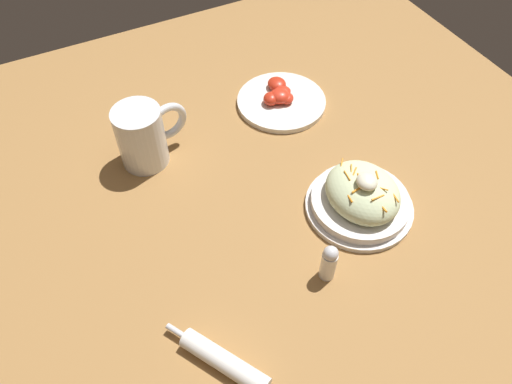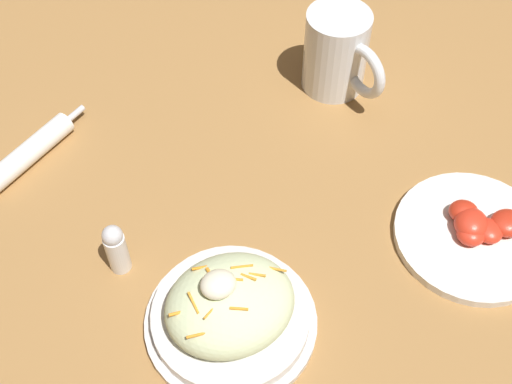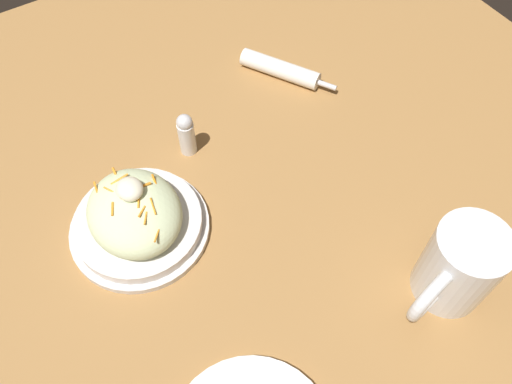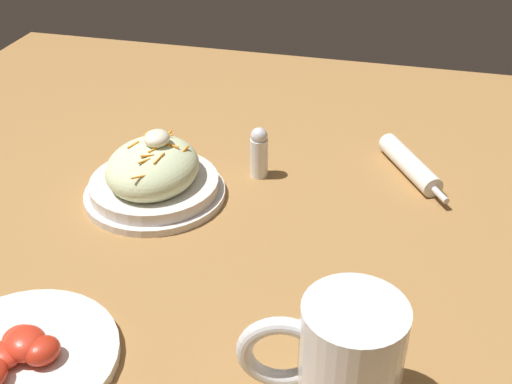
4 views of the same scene
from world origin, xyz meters
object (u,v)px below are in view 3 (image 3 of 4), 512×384
object	(u,v)px
salad_plate	(137,218)
salt_shaker	(188,133)
beer_mug	(456,270)
napkin_roll	(281,69)

from	to	relation	value
salad_plate	salt_shaker	world-z (taller)	salad_plate
salad_plate	salt_shaker	size ratio (longest dim) A/B	2.52
beer_mug	salt_shaker	bearing A→B (deg)	24.10
beer_mug	salad_plate	bearing A→B (deg)	45.61
napkin_roll	salt_shaker	distance (m)	0.24
salad_plate	salt_shaker	bearing A→B (deg)	-54.82
beer_mug	napkin_roll	size ratio (longest dim) A/B	0.92
salt_shaker	salad_plate	bearing A→B (deg)	125.18
salad_plate	beer_mug	world-z (taller)	beer_mug
salad_plate	beer_mug	bearing A→B (deg)	-134.39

